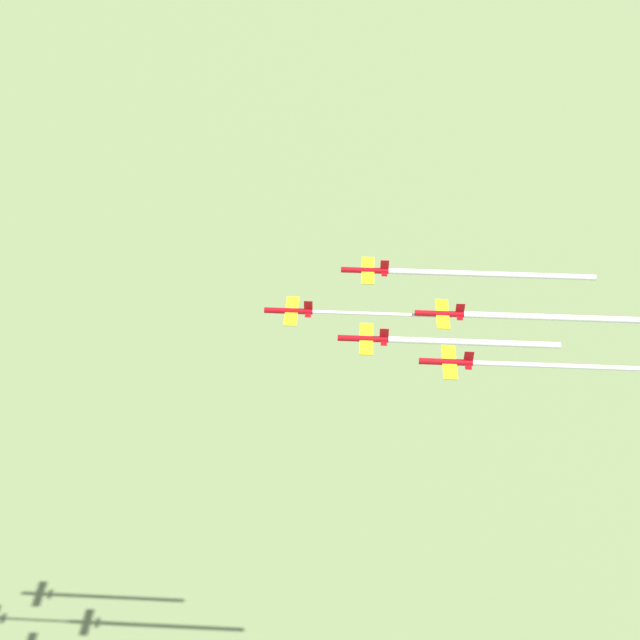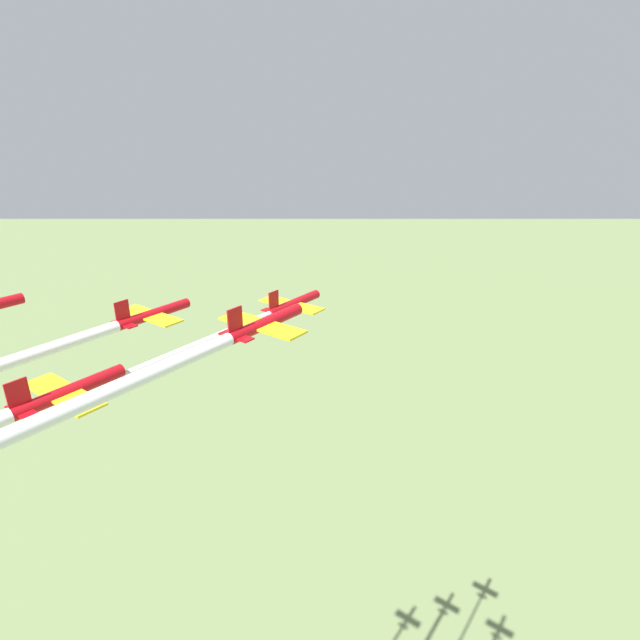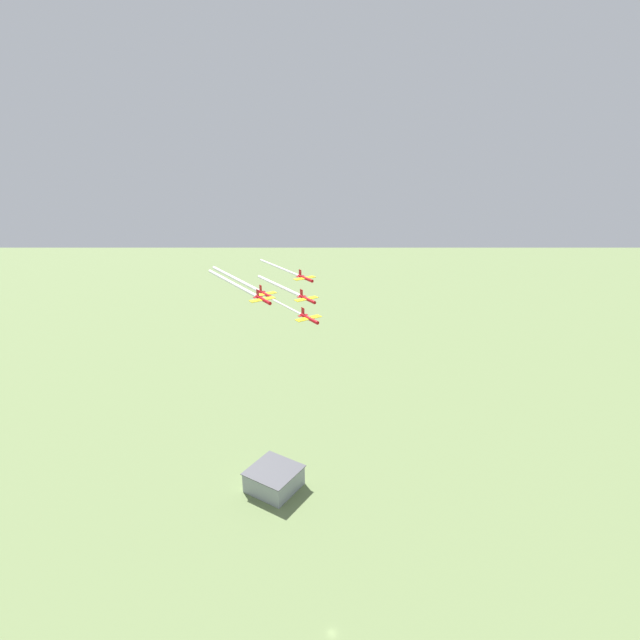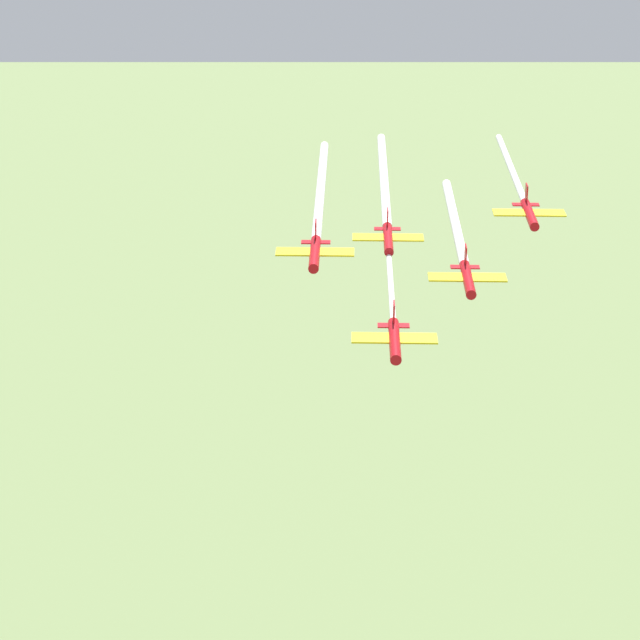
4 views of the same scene
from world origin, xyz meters
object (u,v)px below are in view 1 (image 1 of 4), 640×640
(jet_2, at_px, (367,270))
(jet_1, at_px, (365,339))
(jet_0, at_px, (290,311))
(jet_3, at_px, (448,362))
(jet_4, at_px, (441,314))

(jet_2, bearing_deg, jet_1, 180.00)
(jet_0, distance_m, jet_2, 19.45)
(jet_0, bearing_deg, jet_3, -120.47)
(jet_2, bearing_deg, jet_0, 120.47)
(jet_0, distance_m, jet_3, 38.15)
(jet_2, xyz_separation_m, jet_4, (11.16, -15.31, -3.77))
(jet_0, relative_size, jet_3, 1.00)
(jet_1, bearing_deg, jet_0, 59.53)
(jet_1, xyz_separation_m, jet_3, (11.16, -15.31, 3.20))
(jet_2, height_order, jet_3, jet_2)
(jet_3, bearing_deg, jet_0, 59.53)
(jet_3, bearing_deg, jet_4, -0.00)
(jet_0, xyz_separation_m, jet_4, (29.97, -12.99, 0.64))
(jet_1, height_order, jet_4, jet_1)
(jet_1, bearing_deg, jet_4, -59.53)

